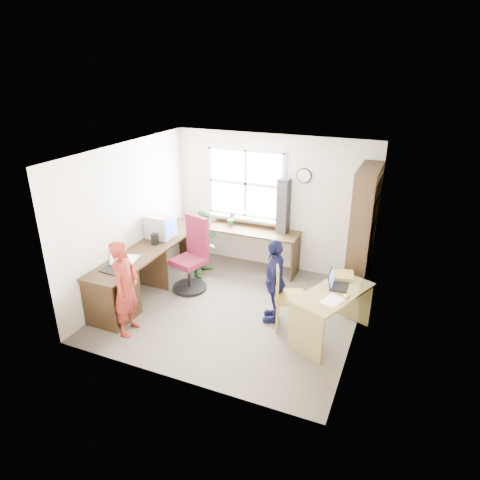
{
  "coord_description": "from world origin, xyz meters",
  "views": [
    {
      "loc": [
        2.3,
        -5.14,
        3.52
      ],
      "look_at": [
        0.0,
        0.25,
        1.05
      ],
      "focal_mm": 32.0,
      "sensor_mm": 36.0,
      "label": 1
    }
  ],
  "objects_px": {
    "potted_plant": "(231,219)",
    "laptop_left": "(115,266)",
    "swivel_chair": "(192,259)",
    "person_red": "(126,288)",
    "laptop_right": "(336,283)",
    "cd_tower": "(283,206)",
    "person_navy": "(275,281)",
    "bookshelf": "(362,237)",
    "crt_monitor": "(161,226)",
    "l_desk": "(149,275)",
    "person_green": "(206,242)",
    "right_desk": "(333,304)",
    "wooden_chair": "(284,293)"
  },
  "relations": [
    {
      "from": "right_desk",
      "to": "person_green",
      "type": "distance_m",
      "value": 2.66
    },
    {
      "from": "l_desk",
      "to": "bookshelf",
      "type": "height_order",
      "value": "bookshelf"
    },
    {
      "from": "swivel_chair",
      "to": "person_green",
      "type": "relative_size",
      "value": 1.03
    },
    {
      "from": "wooden_chair",
      "to": "person_navy",
      "type": "bearing_deg",
      "value": 127.67
    },
    {
      "from": "person_navy",
      "to": "wooden_chair",
      "type": "bearing_deg",
      "value": 46.21
    },
    {
      "from": "bookshelf",
      "to": "potted_plant",
      "type": "relative_size",
      "value": 7.61
    },
    {
      "from": "crt_monitor",
      "to": "laptop_left",
      "type": "bearing_deg",
      "value": -87.55
    },
    {
      "from": "potted_plant",
      "to": "laptop_left",
      "type": "bearing_deg",
      "value": -109.98
    },
    {
      "from": "crt_monitor",
      "to": "person_navy",
      "type": "height_order",
      "value": "person_navy"
    },
    {
      "from": "swivel_chair",
      "to": "wooden_chair",
      "type": "distance_m",
      "value": 1.79
    },
    {
      "from": "laptop_right",
      "to": "right_desk",
      "type": "bearing_deg",
      "value": -178.55
    },
    {
      "from": "swivel_chair",
      "to": "right_desk",
      "type": "bearing_deg",
      "value": 5.16
    },
    {
      "from": "laptop_left",
      "to": "person_red",
      "type": "relative_size",
      "value": 0.25
    },
    {
      "from": "wooden_chair",
      "to": "l_desk",
      "type": "bearing_deg",
      "value": 161.62
    },
    {
      "from": "laptop_left",
      "to": "potted_plant",
      "type": "xyz_separation_m",
      "value": [
        0.82,
        2.25,
        0.08
      ]
    },
    {
      "from": "swivel_chair",
      "to": "potted_plant",
      "type": "distance_m",
      "value": 1.17
    },
    {
      "from": "right_desk",
      "to": "cd_tower",
      "type": "bearing_deg",
      "value": 149.15
    },
    {
      "from": "swivel_chair",
      "to": "l_desk",
      "type": "bearing_deg",
      "value": -105.77
    },
    {
      "from": "laptop_left",
      "to": "person_red",
      "type": "distance_m",
      "value": 0.51
    },
    {
      "from": "swivel_chair",
      "to": "laptop_left",
      "type": "xyz_separation_m",
      "value": [
        -0.6,
        -1.16,
        0.28
      ]
    },
    {
      "from": "swivel_chair",
      "to": "wooden_chair",
      "type": "bearing_deg",
      "value": 0.92
    },
    {
      "from": "wooden_chair",
      "to": "laptop_right",
      "type": "distance_m",
      "value": 0.72
    },
    {
      "from": "right_desk",
      "to": "bookshelf",
      "type": "height_order",
      "value": "bookshelf"
    },
    {
      "from": "l_desk",
      "to": "right_desk",
      "type": "relative_size",
      "value": 2.22
    },
    {
      "from": "person_navy",
      "to": "laptop_right",
      "type": "bearing_deg",
      "value": 79.26
    },
    {
      "from": "right_desk",
      "to": "bookshelf",
      "type": "xyz_separation_m",
      "value": [
        0.14,
        1.31,
        0.5
      ]
    },
    {
      "from": "l_desk",
      "to": "swivel_chair",
      "type": "height_order",
      "value": "swivel_chair"
    },
    {
      "from": "swivel_chair",
      "to": "laptop_left",
      "type": "relative_size",
      "value": 3.6
    },
    {
      "from": "laptop_left",
      "to": "person_green",
      "type": "distance_m",
      "value": 1.83
    },
    {
      "from": "crt_monitor",
      "to": "cd_tower",
      "type": "bearing_deg",
      "value": 30.47
    },
    {
      "from": "cd_tower",
      "to": "person_navy",
      "type": "distance_m",
      "value": 1.68
    },
    {
      "from": "person_green",
      "to": "person_red",
      "type": "bearing_deg",
      "value": 178.7
    },
    {
      "from": "bookshelf",
      "to": "person_red",
      "type": "bearing_deg",
      "value": -140.37
    },
    {
      "from": "wooden_chair",
      "to": "cd_tower",
      "type": "xyz_separation_m",
      "value": [
        -0.57,
        1.63,
        0.7
      ]
    },
    {
      "from": "l_desk",
      "to": "person_green",
      "type": "relative_size",
      "value": 2.49
    },
    {
      "from": "laptop_right",
      "to": "cd_tower",
      "type": "relative_size",
      "value": 0.34
    },
    {
      "from": "laptop_right",
      "to": "person_red",
      "type": "relative_size",
      "value": 0.24
    },
    {
      "from": "swivel_chair",
      "to": "person_red",
      "type": "distance_m",
      "value": 1.48
    },
    {
      "from": "right_desk",
      "to": "wooden_chair",
      "type": "distance_m",
      "value": 0.68
    },
    {
      "from": "l_desk",
      "to": "laptop_right",
      "type": "bearing_deg",
      "value": 6.53
    },
    {
      "from": "bookshelf",
      "to": "laptop_left",
      "type": "distance_m",
      "value": 3.73
    },
    {
      "from": "l_desk",
      "to": "person_navy",
      "type": "relative_size",
      "value": 2.33
    },
    {
      "from": "crt_monitor",
      "to": "potted_plant",
      "type": "distance_m",
      "value": 1.3
    },
    {
      "from": "swivel_chair",
      "to": "laptop_right",
      "type": "relative_size",
      "value": 3.8
    },
    {
      "from": "person_red",
      "to": "person_green",
      "type": "distance_m",
      "value": 2.04
    },
    {
      "from": "bookshelf",
      "to": "laptop_right",
      "type": "bearing_deg",
      "value": -97.58
    },
    {
      "from": "crt_monitor",
      "to": "person_red",
      "type": "relative_size",
      "value": 0.31
    },
    {
      "from": "bookshelf",
      "to": "cd_tower",
      "type": "height_order",
      "value": "bookshelf"
    },
    {
      "from": "potted_plant",
      "to": "l_desk",
      "type": "bearing_deg",
      "value": -109.8
    },
    {
      "from": "l_desk",
      "to": "laptop_left",
      "type": "xyz_separation_m",
      "value": [
        -0.19,
        -0.51,
        0.35
      ]
    }
  ]
}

